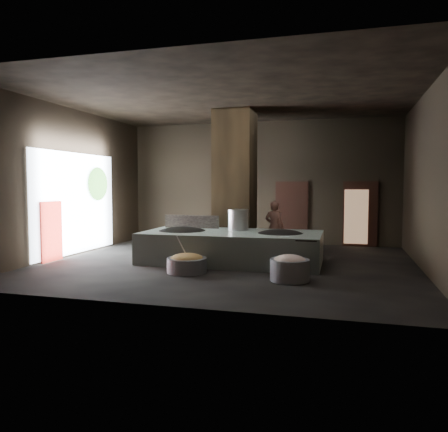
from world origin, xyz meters
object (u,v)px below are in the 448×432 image
(wok_left, at_px, (182,234))
(wok_right, at_px, (280,237))
(hearth_platform, at_px, (232,247))
(meat_basin, at_px, (290,270))
(veg_basin, at_px, (187,265))
(cook, at_px, (274,227))
(stock_pot, at_px, (238,221))

(wok_left, distance_m, wok_right, 2.80)
(hearth_platform, bearing_deg, meat_basin, -46.73)
(veg_basin, bearing_deg, wok_left, 114.60)
(wok_right, xyz_separation_m, cook, (-0.48, 2.00, 0.08))
(hearth_platform, bearing_deg, veg_basin, -113.44)
(wok_right, xyz_separation_m, meat_basin, (0.51, -1.98, -0.51))
(hearth_platform, relative_size, wok_right, 3.41)
(veg_basin, bearing_deg, wok_right, 40.05)
(stock_pot, relative_size, veg_basin, 0.65)
(hearth_platform, bearing_deg, stock_pot, 84.16)
(hearth_platform, relative_size, cook, 2.97)
(hearth_platform, xyz_separation_m, meat_basin, (1.86, -1.93, -0.18))
(veg_basin, xyz_separation_m, meat_basin, (2.57, -0.25, 0.06))
(hearth_platform, distance_m, cook, 2.27)
(hearth_platform, bearing_deg, wok_left, -178.67)
(wok_right, bearing_deg, cook, 103.49)
(wok_right, distance_m, veg_basin, 2.74)
(wok_left, relative_size, wok_right, 1.07)
(cook, relative_size, veg_basin, 1.68)
(wok_right, relative_size, cook, 0.87)
(hearth_platform, xyz_separation_m, wok_right, (1.35, 0.05, 0.32))
(hearth_platform, height_order, wok_right, wok_right)
(wok_left, height_order, cook, cook)
(stock_pot, xyz_separation_m, veg_basin, (-0.75, -2.23, -0.95))
(hearth_platform, relative_size, veg_basin, 4.99)
(stock_pot, bearing_deg, veg_basin, -108.72)
(stock_pot, bearing_deg, hearth_platform, -95.19)
(hearth_platform, height_order, meat_basin, hearth_platform)
(meat_basin, bearing_deg, cook, 103.96)
(wok_right, bearing_deg, meat_basin, -75.57)
(wok_left, distance_m, stock_pot, 1.66)
(hearth_platform, bearing_deg, cook, 66.41)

